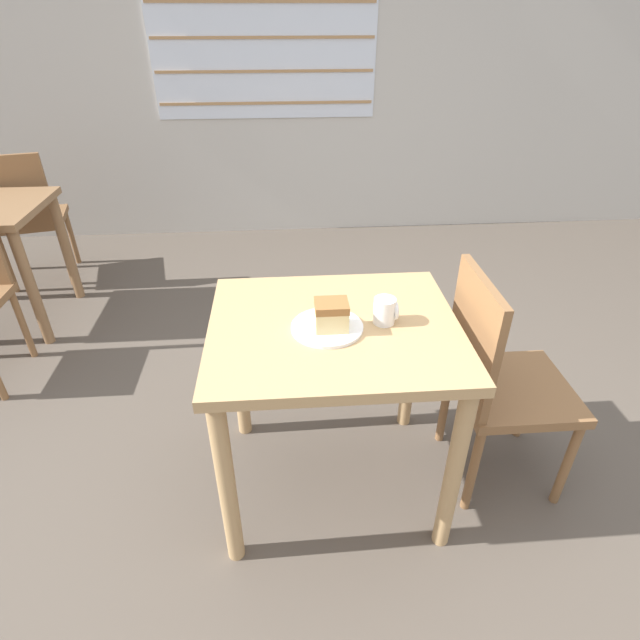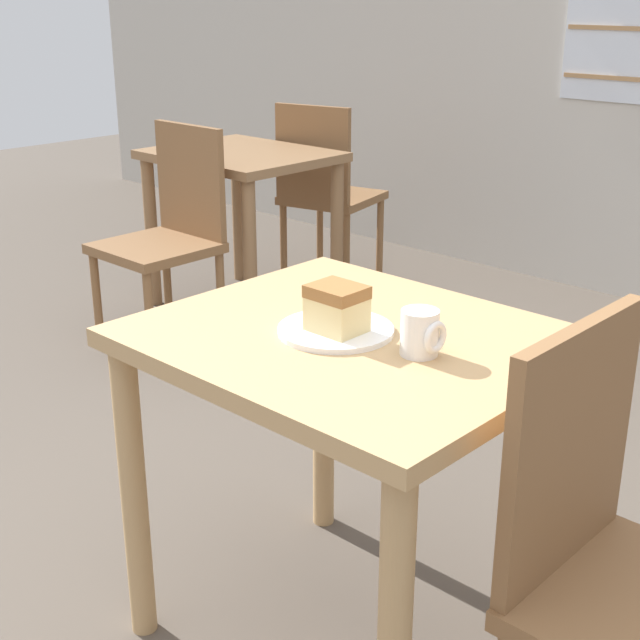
{
  "view_description": "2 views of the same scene",
  "coord_description": "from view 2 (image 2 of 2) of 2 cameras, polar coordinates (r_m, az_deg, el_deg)",
  "views": [
    {
      "loc": [
        -0.23,
        -1.22,
        1.7
      ],
      "look_at": [
        -0.13,
        0.17,
        0.82
      ],
      "focal_mm": 28.0,
      "sensor_mm": 36.0,
      "label": 1
    },
    {
      "loc": [
        1.06,
        -1.1,
        1.45
      ],
      "look_at": [
        -0.11,
        0.15,
        0.81
      ],
      "focal_mm": 50.0,
      "sensor_mm": 36.0,
      "label": 2
    }
  ],
  "objects": [
    {
      "name": "dining_table_near",
      "position": [
        1.91,
        2.07,
        -4.63
      ],
      "size": [
        0.86,
        0.73,
        0.78
      ],
      "color": "tan",
      "rests_on": "ground_plane"
    },
    {
      "name": "dining_table_far",
      "position": [
        4.18,
        -5.03,
        8.76
      ],
      "size": [
        0.79,
        0.65,
        0.75
      ],
      "color": "olive",
      "rests_on": "ground_plane"
    },
    {
      "name": "chair_near_window",
      "position": [
        1.69,
        18.91,
        -14.85
      ],
      "size": [
        0.43,
        0.43,
        0.93
      ],
      "rotation": [
        0.0,
        0.0,
        1.57
      ],
      "color": "brown",
      "rests_on": "ground_plane"
    },
    {
      "name": "chair_far_corner",
      "position": [
        3.78,
        -9.63,
        5.68
      ],
      "size": [
        0.43,
        0.43,
        0.93
      ],
      "rotation": [
        0.0,
        0.0,
        0.0
      ],
      "color": "brown",
      "rests_on": "ground_plane"
    },
    {
      "name": "chair_far_opposite",
      "position": [
        4.53,
        0.34,
        8.42
      ],
      "size": [
        0.51,
        0.51,
        0.93
      ],
      "rotation": [
        0.0,
        0.0,
        3.37
      ],
      "color": "brown",
      "rests_on": "ground_plane"
    },
    {
      "name": "plate",
      "position": [
        1.85,
        1.01,
        -0.65
      ],
      "size": [
        0.24,
        0.24,
        0.01
      ],
      "color": "white",
      "rests_on": "dining_table_near"
    },
    {
      "name": "cake_slice",
      "position": [
        1.82,
        1.09,
        0.77
      ],
      "size": [
        0.11,
        0.09,
        0.1
      ],
      "color": "#E5CC89",
      "rests_on": "plate"
    },
    {
      "name": "coffee_mug",
      "position": [
        1.74,
        6.49,
        -0.84
      ],
      "size": [
        0.08,
        0.08,
        0.09
      ],
      "color": "white",
      "rests_on": "dining_table_near"
    }
  ]
}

